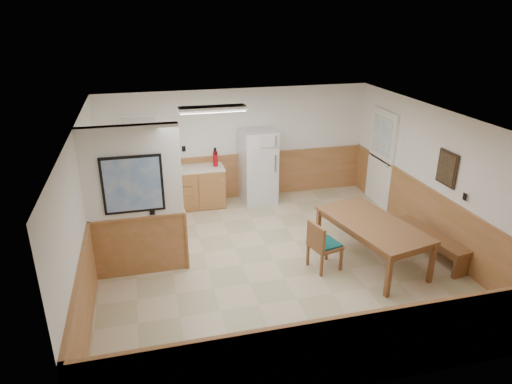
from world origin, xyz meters
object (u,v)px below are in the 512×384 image
object	(u,v)px
refrigerator	(258,167)
fire_extinguisher	(215,158)
dining_table	(373,227)
dining_chair	(321,243)
soap_bottle	(133,167)
dining_bench	(430,239)

from	to	relation	value
refrigerator	fire_extinguisher	bearing A→B (deg)	173.80
refrigerator	dining_table	world-z (taller)	refrigerator
dining_table	dining_chair	bearing A→B (deg)	168.93
dining_table	soap_bottle	world-z (taller)	soap_bottle
soap_bottle	dining_bench	bearing A→B (deg)	-33.18
refrigerator	soap_bottle	world-z (taller)	refrigerator
dining_chair	fire_extinguisher	distance (m)	3.41
refrigerator	dining_table	xyz separation A→B (m)	(1.21, -3.06, -0.16)
dining_chair	refrigerator	bearing A→B (deg)	80.95
refrigerator	dining_bench	xyz separation A→B (m)	(2.30, -3.16, -0.48)
refrigerator	dining_table	size ratio (longest dim) A/B	0.76
soap_bottle	fire_extinguisher	bearing A→B (deg)	-1.58
dining_chair	dining_table	bearing A→B (deg)	-13.10
refrigerator	soap_bottle	distance (m)	2.68
fire_extinguisher	refrigerator	bearing A→B (deg)	10.50
dining_chair	fire_extinguisher	bearing A→B (deg)	97.15
dining_table	fire_extinguisher	bearing A→B (deg)	112.51
dining_table	refrigerator	bearing A→B (deg)	99.35
dining_table	soap_bottle	distance (m)	5.01
fire_extinguisher	dining_bench	bearing A→B (deg)	-31.17
soap_bottle	dining_chair	bearing A→B (deg)	-47.12
refrigerator	dining_chair	size ratio (longest dim) A/B	1.94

